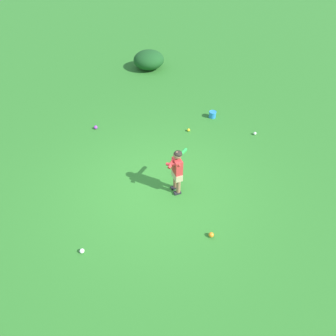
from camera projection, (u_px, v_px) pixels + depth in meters
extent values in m
plane|color=#2D7528|center=(157.00, 188.00, 6.63)|extent=(40.00, 40.00, 0.00)
cube|color=#232328|center=(177.00, 193.00, 6.48)|extent=(0.17, 0.13, 0.05)
cylinder|color=#996B4C|center=(178.00, 186.00, 6.36)|extent=(0.09, 0.09, 0.34)
cube|color=#232328|center=(174.00, 187.00, 6.59)|extent=(0.17, 0.13, 0.05)
cylinder|color=#996B4C|center=(175.00, 181.00, 6.48)|extent=(0.09, 0.09, 0.34)
cube|color=#C6B284|center=(177.00, 175.00, 6.25)|extent=(0.22, 0.30, 0.16)
cube|color=red|center=(177.00, 166.00, 6.09)|extent=(0.22, 0.28, 0.34)
sphere|color=#996B4C|center=(178.00, 155.00, 5.90)|extent=(0.17, 0.17, 0.17)
ellipsoid|color=black|center=(178.00, 154.00, 5.88)|extent=(0.22, 0.22, 0.11)
sphere|color=green|center=(171.00, 164.00, 5.99)|extent=(0.04, 0.04, 0.04)
cylinder|color=black|center=(174.00, 161.00, 6.03)|extent=(0.14, 0.06, 0.05)
cylinder|color=green|center=(181.00, 154.00, 6.15)|extent=(0.35, 0.14, 0.11)
sphere|color=green|center=(186.00, 150.00, 6.23)|extent=(0.07, 0.07, 0.07)
cylinder|color=red|center=(173.00, 164.00, 5.97)|extent=(0.20, 0.30, 0.14)
cylinder|color=red|center=(172.00, 162.00, 6.01)|extent=(0.30, 0.20, 0.14)
sphere|color=purple|center=(96.00, 127.00, 8.32)|extent=(0.10, 0.10, 0.10)
sphere|color=yellow|center=(189.00, 130.00, 8.24)|extent=(0.08, 0.08, 0.08)
sphere|color=white|center=(82.00, 251.00, 5.37)|extent=(0.09, 0.09, 0.09)
sphere|color=orange|center=(211.00, 235.00, 5.62)|extent=(0.10, 0.10, 0.10)
sphere|color=white|center=(255.00, 133.00, 8.11)|extent=(0.08, 0.08, 0.08)
cylinder|color=#2884DB|center=(212.00, 115.00, 8.75)|extent=(0.20, 0.20, 0.18)
torus|color=#2884DB|center=(213.00, 112.00, 8.69)|extent=(0.22, 0.22, 0.02)
ellipsoid|color=#194C1E|center=(149.00, 60.00, 11.18)|extent=(1.14, 1.10, 0.67)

